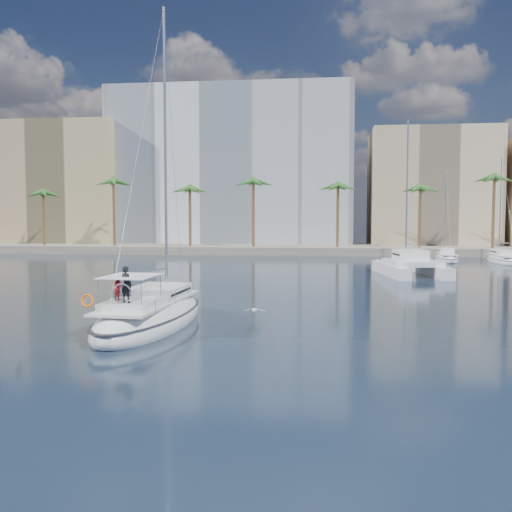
# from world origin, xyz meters

# --- Properties ---
(ground) EXTENTS (160.00, 160.00, 0.00)m
(ground) POSITION_xyz_m (0.00, 0.00, 0.00)
(ground) COLOR black
(ground) RESTS_ON ground
(quay) EXTENTS (120.00, 14.00, 1.20)m
(quay) POSITION_xyz_m (0.00, 61.00, 0.60)
(quay) COLOR gray
(quay) RESTS_ON ground
(building_modern) EXTENTS (42.00, 16.00, 28.00)m
(building_modern) POSITION_xyz_m (-12.00, 73.00, 14.00)
(building_modern) COLOR white
(building_modern) RESTS_ON ground
(building_tan_left) EXTENTS (22.00, 14.00, 22.00)m
(building_tan_left) POSITION_xyz_m (-42.00, 69.00, 11.00)
(building_tan_left) COLOR tan
(building_tan_left) RESTS_ON ground
(building_beige) EXTENTS (20.00, 14.00, 20.00)m
(building_beige) POSITION_xyz_m (22.00, 70.00, 10.00)
(building_beige) COLOR beige
(building_beige) RESTS_ON ground
(palm_left) EXTENTS (3.60, 3.60, 12.30)m
(palm_left) POSITION_xyz_m (-34.00, 57.00, 10.28)
(palm_left) COLOR brown
(palm_left) RESTS_ON ground
(palm_centre) EXTENTS (3.60, 3.60, 12.30)m
(palm_centre) POSITION_xyz_m (0.00, 57.00, 10.28)
(palm_centre) COLOR brown
(palm_centre) RESTS_ON ground
(main_sloop) EXTENTS (4.63, 12.47, 18.19)m
(main_sloop) POSITION_xyz_m (-4.89, 0.10, 0.55)
(main_sloop) COLOR white
(main_sloop) RESTS_ON ground
(catamaran) EXTENTS (6.63, 11.04, 15.38)m
(catamaran) POSITION_xyz_m (12.68, 28.41, 1.10)
(catamaran) COLOR white
(catamaran) RESTS_ON ground
(seagull) EXTENTS (1.14, 0.49, 0.21)m
(seagull) POSITION_xyz_m (0.54, 0.67, 0.86)
(seagull) COLOR silver
(seagull) RESTS_ON ground
(moored_yacht_a) EXTENTS (3.37, 9.52, 11.90)m
(moored_yacht_a) POSITION_xyz_m (20.00, 47.00, 0.00)
(moored_yacht_a) COLOR white
(moored_yacht_a) RESTS_ON ground
(moored_yacht_b) EXTENTS (3.32, 10.83, 13.72)m
(moored_yacht_b) POSITION_xyz_m (26.50, 45.00, 0.00)
(moored_yacht_b) COLOR white
(moored_yacht_b) RESTS_ON ground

